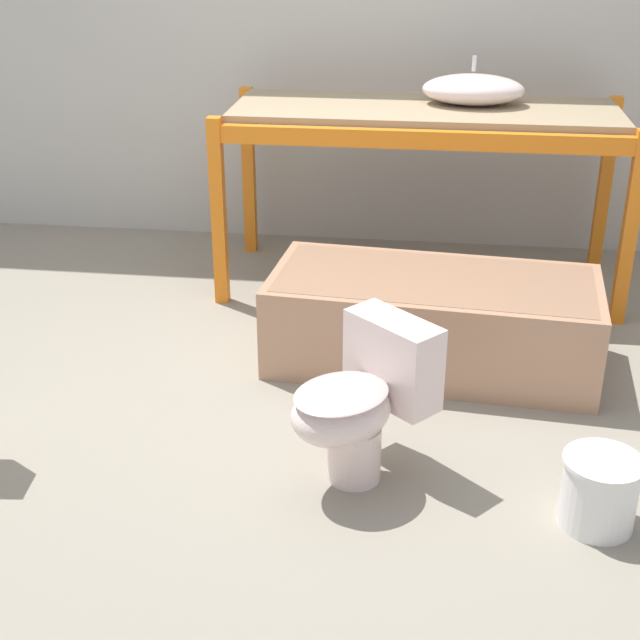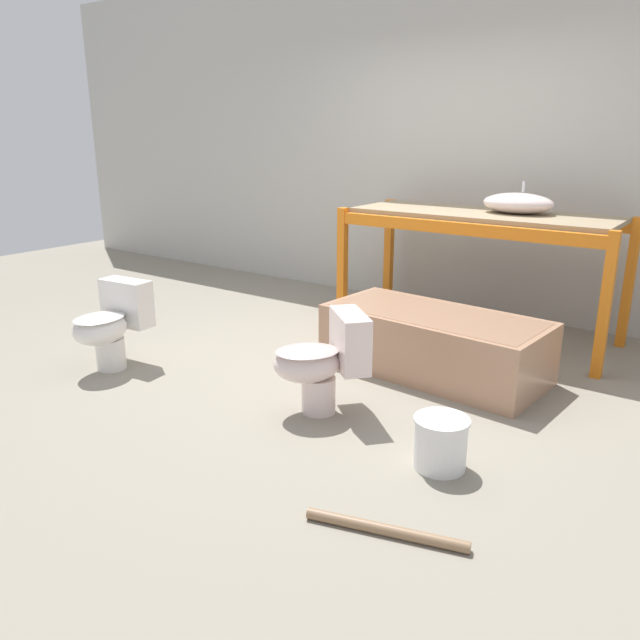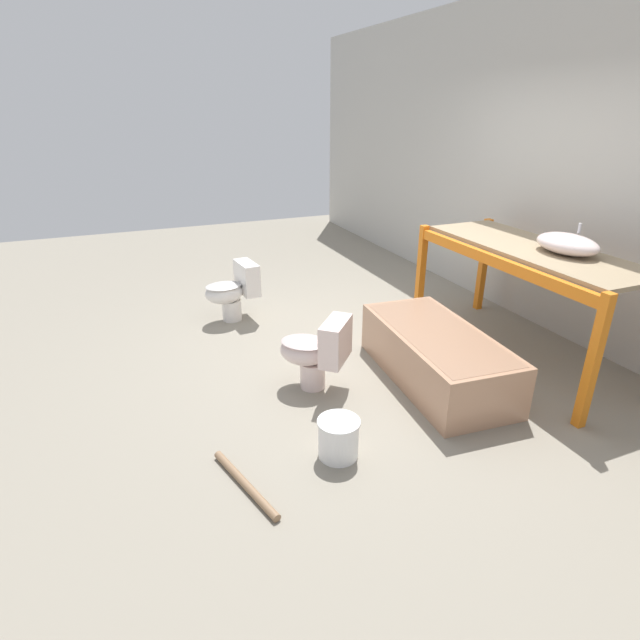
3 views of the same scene
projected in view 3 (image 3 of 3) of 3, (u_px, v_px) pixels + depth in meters
The scene contains 9 objects.
ground_plane at pixel (373, 353), 4.65m from camera, with size 12.00×12.00×0.00m, color gray.
warehouse_wall_rear at pixel (563, 165), 4.70m from camera, with size 10.80×0.08×3.20m.
shelving_rack at pixel (532, 262), 4.28m from camera, with size 2.18×0.87×1.02m.
sink_basin at pixel (567, 244), 4.02m from camera, with size 0.54×0.37×0.24m.
bathtub_main at pixel (436, 352), 4.11m from camera, with size 1.57×0.82×0.43m.
toilet_near at pixel (316, 351), 3.95m from camera, with size 0.62×0.64×0.61m.
toilet_far at pixel (233, 290), 5.25m from camera, with size 0.40×0.57×0.61m.
bucket_white at pixel (338, 437), 3.23m from camera, with size 0.28×0.28×0.27m.
loose_pipe at pixel (245, 484), 3.00m from camera, with size 0.69×0.24×0.05m.
Camera 3 is at (3.64, -2.05, 2.12)m, focal length 28.00 mm.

